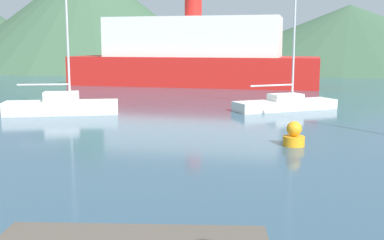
% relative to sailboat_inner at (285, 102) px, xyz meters
% --- Properties ---
extents(sailboat_inner, '(6.16, 4.51, 9.34)m').
position_rel_sailboat_inner_xyz_m(sailboat_inner, '(0.00, 0.00, 0.00)').
color(sailboat_inner, white).
rests_on(sailboat_inner, ground_plane).
extents(sailboat_outer, '(6.19, 3.07, 9.02)m').
position_rel_sailboat_inner_xyz_m(sailboat_outer, '(-12.13, -3.47, 0.09)').
color(sailboat_outer, white).
rests_on(sailboat_outer, ground_plane).
extents(ferry_distant, '(23.00, 8.49, 7.74)m').
position_rel_sailboat_inner_xyz_m(ferry_distant, '(-7.54, 15.88, 2.27)').
color(ferry_distant, red).
rests_on(ferry_distant, ground_plane).
extents(buoy_marker, '(0.81, 0.81, 0.94)m').
position_rel_sailboat_inner_xyz_m(buoy_marker, '(-0.22, -10.07, -0.04)').
color(buoy_marker, orange).
rests_on(buoy_marker, ground_plane).
extents(hill_central, '(43.86, 43.86, 16.85)m').
position_rel_sailboat_inner_xyz_m(hill_central, '(-29.15, 48.35, 8.00)').
color(hill_central, '#38563D').
rests_on(hill_central, ground_plane).
extents(hill_east, '(50.00, 50.00, 9.84)m').
position_rel_sailboat_inner_xyz_m(hill_east, '(12.50, 51.56, 4.49)').
color(hill_east, '#38563D').
rests_on(hill_east, ground_plane).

